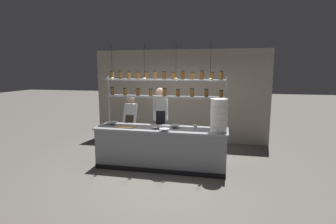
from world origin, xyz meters
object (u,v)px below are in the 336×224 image
object	(u,v)px
prep_bowl_near_left	(175,126)
serving_cup_front	(195,127)
chef_center	(161,118)
prep_bowl_center_back	(156,128)
prep_bowl_near_right	(164,130)
container_stack	(219,115)
prep_bowl_center_front	(113,123)
chef_left	(131,122)
cutting_board	(127,127)
spice_shelf_unit	(164,89)

from	to	relation	value
prep_bowl_near_left	serving_cup_front	distance (m)	0.45
chef_center	prep_bowl_center_back	bearing A→B (deg)	-98.52
prep_bowl_near_right	serving_cup_front	xyz separation A→B (m)	(0.61, 0.39, 0.01)
container_stack	prep_bowl_near_right	xyz separation A→B (m)	(-1.11, -0.19, -0.32)
chef_center	prep_bowl_near_right	size ratio (longest dim) A/B	7.82
container_stack	prep_bowl_near_right	size ratio (longest dim) A/B	3.08
prep_bowl_center_back	prep_bowl_near_right	size ratio (longest dim) A/B	0.93
prep_bowl_near_left	prep_bowl_center_front	distance (m)	1.50
chef_left	prep_bowl_center_back	bearing A→B (deg)	-39.54
chef_left	cutting_board	size ratio (longest dim) A/B	3.93
chef_center	cutting_board	bearing A→B (deg)	-146.26
spice_shelf_unit	chef_left	world-z (taller)	spice_shelf_unit
prep_bowl_center_front	prep_bowl_near_right	world-z (taller)	prep_bowl_center_front
prep_bowl_center_front	serving_cup_front	bearing A→B (deg)	0.11
chef_left	container_stack	xyz separation A→B (m)	(2.20, -0.77, 0.37)
cutting_board	spice_shelf_unit	bearing A→B (deg)	28.95
cutting_board	prep_bowl_near_right	world-z (taller)	prep_bowl_near_right
chef_left	serving_cup_front	bearing A→B (deg)	-16.07
container_stack	prep_bowl_near_right	distance (m)	1.17
spice_shelf_unit	prep_bowl_center_front	size ratio (longest dim) A/B	10.30
chef_left	container_stack	world-z (taller)	container_stack
prep_bowl_center_back	prep_bowl_near_left	bearing A→B (deg)	25.51
spice_shelf_unit	serving_cup_front	world-z (taller)	spice_shelf_unit
chef_left	prep_bowl_center_front	size ratio (longest dim) A/B	5.73
prep_bowl_center_back	serving_cup_front	distance (m)	0.87
spice_shelf_unit	prep_bowl_center_front	bearing A→B (deg)	-167.74
chef_center	cutting_board	distance (m)	0.93
prep_bowl_near_right	serving_cup_front	distance (m)	0.72
chef_left	prep_bowl_near_left	bearing A→B (deg)	-22.70
serving_cup_front	prep_bowl_near_left	bearing A→B (deg)	-178.03
chef_left	prep_bowl_near_right	world-z (taller)	chef_left
chef_left	cutting_board	world-z (taller)	chef_left
spice_shelf_unit	chef_left	size ratio (longest dim) A/B	1.80
cutting_board	prep_bowl_near_left	xyz separation A→B (m)	(1.08, 0.16, 0.02)
container_stack	prep_bowl_center_back	xyz separation A→B (m)	(-1.34, -0.00, -0.32)
prep_bowl_center_back	prep_bowl_near_right	bearing A→B (deg)	-38.37
chef_left	prep_bowl_near_left	distance (m)	1.38
container_stack	prep_bowl_near_left	size ratio (longest dim) A/B	2.77
prep_bowl_near_left	spice_shelf_unit	bearing A→B (deg)	137.99
chef_center	prep_bowl_center_front	bearing A→B (deg)	-167.74
chef_center	container_stack	xyz separation A→B (m)	(1.42, -0.71, 0.24)
chef_left	serving_cup_front	xyz separation A→B (m)	(1.70, -0.57, 0.07)
chef_left	chef_center	size ratio (longest dim) A/B	0.89
container_stack	prep_bowl_near_right	bearing A→B (deg)	-170.42
container_stack	prep_bowl_near_right	world-z (taller)	container_stack
chef_center	prep_bowl_near_right	distance (m)	0.95
prep_bowl_center_back	serving_cup_front	bearing A→B (deg)	13.46
container_stack	prep_bowl_center_front	xyz separation A→B (m)	(-2.45, 0.20, -0.31)
cutting_board	serving_cup_front	distance (m)	1.54
prep_bowl_center_front	serving_cup_front	size ratio (longest dim) A/B	3.08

